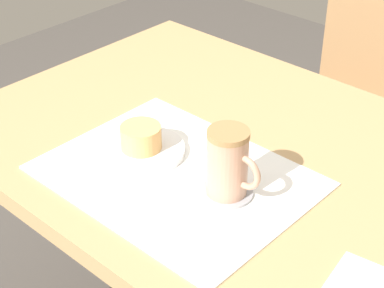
{
  "coord_description": "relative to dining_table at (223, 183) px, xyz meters",
  "views": [
    {
      "loc": [
        0.65,
        -0.8,
        1.4
      ],
      "look_at": [
        0.01,
        -0.1,
        0.78
      ],
      "focal_mm": 60.0,
      "sensor_mm": 36.0,
      "label": 1
    }
  ],
  "objects": [
    {
      "name": "dining_table",
      "position": [
        0.0,
        0.0,
        0.0
      ],
      "size": [
        1.02,
        0.75,
        0.73
      ],
      "color": "tan",
      "rests_on": "ground_plane"
    },
    {
      "name": "wooden_chair",
      "position": [
        -0.06,
        0.68,
        -0.17
      ],
      "size": [
        0.44,
        0.44,
        0.83
      ],
      "rotation": [
        0.0,
        0.0,
        3.19
      ],
      "color": "#997047",
      "rests_on": "ground_plane"
    },
    {
      "name": "placemat",
      "position": [
        0.01,
        -0.14,
        0.09
      ],
      "size": [
        0.46,
        0.35,
        0.0
      ],
      "primitive_type": "cube",
      "color": "white",
      "rests_on": "dining_table"
    },
    {
      "name": "pastry_plate",
      "position": [
        -0.09,
        -0.13,
        0.1
      ],
      "size": [
        0.16,
        0.16,
        0.01
      ],
      "primitive_type": "cylinder",
      "color": "white",
      "rests_on": "placemat"
    },
    {
      "name": "pastry",
      "position": [
        -0.09,
        -0.13,
        0.13
      ],
      "size": [
        0.08,
        0.08,
        0.05
      ],
      "primitive_type": "cylinder",
      "color": "#E0A860",
      "rests_on": "pastry_plate"
    },
    {
      "name": "coffee_coaster",
      "position": [
        0.11,
        -0.12,
        0.1
      ],
      "size": [
        0.09,
        0.09,
        0.0
      ],
      "primitive_type": "cylinder",
      "color": "#99999E",
      "rests_on": "placemat"
    },
    {
      "name": "coffee_mug",
      "position": [
        0.11,
        -0.12,
        0.16
      ],
      "size": [
        0.1,
        0.07,
        0.12
      ],
      "color": "tan",
      "rests_on": "coffee_coaster"
    }
  ]
}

